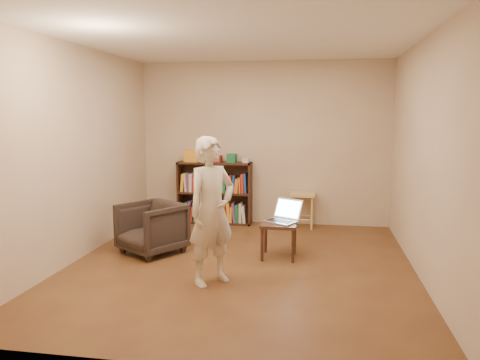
% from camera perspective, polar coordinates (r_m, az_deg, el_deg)
% --- Properties ---
extents(floor, '(4.50, 4.50, 0.00)m').
position_cam_1_polar(floor, '(5.60, -0.01, -10.40)').
color(floor, '#4F2B19').
rests_on(floor, ground).
extents(ceiling, '(4.50, 4.50, 0.00)m').
position_cam_1_polar(ceiling, '(5.37, -0.01, 16.91)').
color(ceiling, white).
rests_on(ceiling, wall_back).
extents(wall_back, '(4.00, 0.00, 4.00)m').
position_cam_1_polar(wall_back, '(7.55, 2.88, 4.49)').
color(wall_back, beige).
rests_on(wall_back, floor).
extents(wall_left, '(0.00, 4.50, 4.50)m').
position_cam_1_polar(wall_left, '(6.00, -19.22, 3.09)').
color(wall_left, beige).
rests_on(wall_left, floor).
extents(wall_right, '(0.00, 4.50, 4.50)m').
position_cam_1_polar(wall_right, '(5.37, 21.55, 2.43)').
color(wall_right, beige).
rests_on(wall_right, floor).
extents(bookshelf, '(1.20, 0.30, 1.00)m').
position_cam_1_polar(bookshelf, '(7.63, -3.08, -1.99)').
color(bookshelf, black).
rests_on(bookshelf, floor).
extents(box_yellow, '(0.26, 0.21, 0.19)m').
position_cam_1_polar(box_yellow, '(7.61, -5.82, 2.94)').
color(box_yellow, gold).
rests_on(box_yellow, bookshelf).
extents(red_cloth, '(0.33, 0.25, 0.10)m').
position_cam_1_polar(red_cloth, '(7.54, -3.45, 2.59)').
color(red_cloth, maroon).
rests_on(red_cloth, bookshelf).
extents(box_green, '(0.16, 0.16, 0.14)m').
position_cam_1_polar(box_green, '(7.46, -1.00, 2.67)').
color(box_green, '#1B673D').
rests_on(box_green, bookshelf).
extents(box_white, '(0.11, 0.11, 0.07)m').
position_cam_1_polar(box_white, '(7.45, 0.73, 2.41)').
color(box_white, beige).
rests_on(box_white, bookshelf).
extents(stool, '(0.38, 0.38, 0.54)m').
position_cam_1_polar(stool, '(7.39, 7.65, -2.39)').
color(stool, tan).
rests_on(stool, floor).
extents(armchair, '(0.98, 0.98, 0.65)m').
position_cam_1_polar(armchair, '(6.12, -10.72, -5.76)').
color(armchair, '#2F251F').
rests_on(armchair, floor).
extents(side_table, '(0.43, 0.43, 0.44)m').
position_cam_1_polar(side_table, '(5.83, 4.76, -5.93)').
color(side_table, black).
rests_on(side_table, floor).
extents(laptop, '(0.51, 0.51, 0.27)m').
position_cam_1_polar(laptop, '(5.88, 5.27, -4.48)').
color(laptop, '#BABABF').
rests_on(laptop, side_table).
extents(person, '(0.65, 0.67, 1.55)m').
position_cam_1_polar(person, '(4.87, -3.48, -3.81)').
color(person, beige).
rests_on(person, floor).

